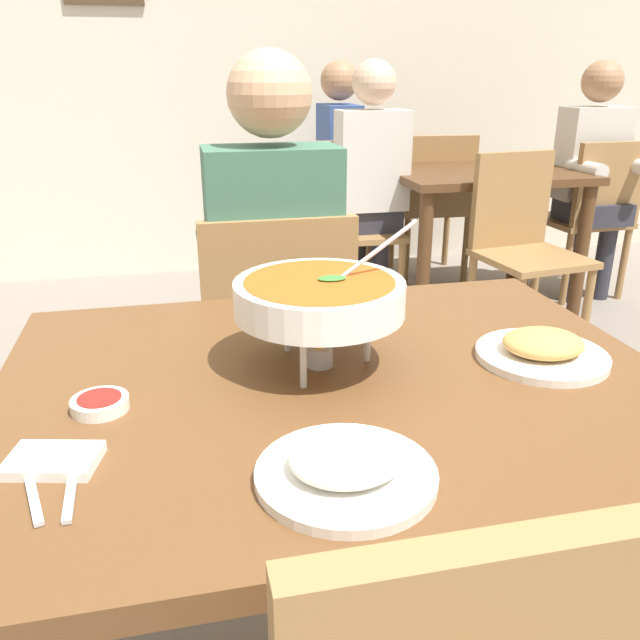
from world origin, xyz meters
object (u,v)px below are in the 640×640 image
at_px(chair_bg_left, 355,216).
at_px(chair_bg_corner, 435,199).
at_px(dining_table_main, 338,433).
at_px(curry_bowl, 320,298).
at_px(chair_bg_window, 521,238).
at_px(appetizer_plate, 542,349).
at_px(chair_diner_main, 276,343).
at_px(sauce_dish, 100,403).
at_px(patron_bg_left, 369,174).
at_px(chair_bg_right, 592,211).
at_px(diner_main, 272,262).
at_px(patron_bg_middle, 345,161).
at_px(chair_bg_middle, 349,202).
at_px(dining_table_far, 480,195).
at_px(patron_bg_right, 594,168).
at_px(rice_plate, 346,466).

distance_m(chair_bg_left, chair_bg_corner, 0.71).
height_order(dining_table_main, curry_bowl, curry_bowl).
xyz_separation_m(dining_table_main, chair_bg_window, (1.34, 1.74, -0.13)).
bearing_deg(dining_table_main, appetizer_plate, -1.73).
bearing_deg(chair_diner_main, sauce_dish, -117.05).
bearing_deg(patron_bg_left, chair_bg_right, -3.66).
bearing_deg(diner_main, dining_table_main, -90.00).
xyz_separation_m(chair_bg_left, patron_bg_left, (0.05, -0.09, 0.24)).
xyz_separation_m(dining_table_main, patron_bg_middle, (0.76, 2.85, 0.10)).
height_order(chair_bg_right, chair_bg_corner, same).
bearing_deg(chair_bg_middle, patron_bg_middle, 110.84).
bearing_deg(patron_bg_middle, sauce_dish, -111.85).
relative_size(chair_bg_right, chair_bg_corner, 1.00).
distance_m(chair_diner_main, dining_table_far, 2.06).
relative_size(sauce_dish, chair_bg_right, 0.10).
bearing_deg(patron_bg_right, sauce_dish, -136.73).
xyz_separation_m(appetizer_plate, chair_bg_window, (0.95, 1.75, -0.27)).
bearing_deg(appetizer_plate, chair_diner_main, 116.96).
xyz_separation_m(chair_bg_right, patron_bg_middle, (-1.29, 0.62, 0.24)).
relative_size(diner_main, patron_bg_right, 1.00).
height_order(sauce_dish, dining_table_far, sauce_dish).
relative_size(curry_bowl, chair_bg_left, 0.37).
bearing_deg(chair_bg_middle, appetizer_plate, -97.86).
distance_m(diner_main, chair_bg_window, 1.66).
distance_m(chair_diner_main, chair_bg_right, 2.53).
xyz_separation_m(curry_bowl, chair_bg_corner, (1.34, 2.71, -0.37)).
bearing_deg(patron_bg_middle, patron_bg_left, -90.82).
height_order(chair_diner_main, curry_bowl, curry_bowl).
xyz_separation_m(chair_bg_right, patron_bg_left, (-1.30, 0.08, 0.24)).
relative_size(dining_table_main, dining_table_far, 1.17).
distance_m(chair_bg_middle, chair_bg_window, 1.21).
relative_size(chair_diner_main, chair_bg_middle, 1.00).
xyz_separation_m(dining_table_far, patron_bg_left, (-0.62, 0.04, 0.13)).
relative_size(dining_table_main, chair_bg_middle, 1.30).
bearing_deg(patron_bg_right, appetizer_plate, -126.07).
distance_m(patron_bg_left, patron_bg_right, 1.29).
distance_m(patron_bg_left, patron_bg_middle, 0.53).
relative_size(chair_bg_window, patron_bg_right, 0.69).
bearing_deg(chair_diner_main, chair_bg_window, 36.66).
xyz_separation_m(chair_bg_left, chair_bg_corner, (0.61, 0.36, 0.00)).
relative_size(dining_table_main, diner_main, 0.89).
height_order(chair_bg_right, patron_bg_right, patron_bg_right).
relative_size(chair_diner_main, rice_plate, 3.75).
distance_m(dining_table_main, appetizer_plate, 0.41).
height_order(sauce_dish, chair_bg_middle, chair_bg_middle).
relative_size(appetizer_plate, chair_bg_middle, 0.27).
distance_m(dining_table_main, diner_main, 0.78).
relative_size(appetizer_plate, chair_bg_window, 0.27).
height_order(curry_bowl, sauce_dish, curry_bowl).
height_order(dining_table_main, patron_bg_middle, patron_bg_middle).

